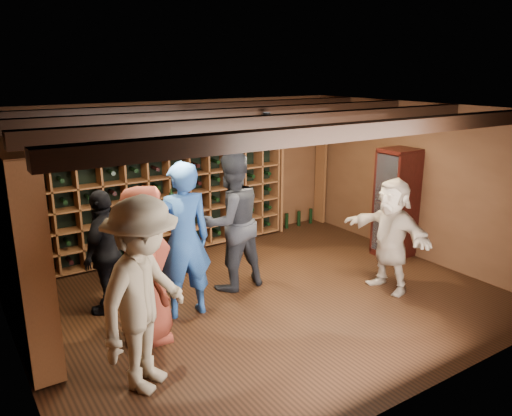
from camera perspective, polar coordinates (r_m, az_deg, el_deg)
ground at (r=6.84m, az=0.94°, el=-10.32°), size 6.00×6.00×0.00m
room_shell at (r=6.22m, az=0.77°, el=10.33°), size 6.00×6.00×6.00m
wine_rack_back at (r=8.19m, az=-11.32°, el=2.31°), size 4.65×0.30×2.20m
wine_rack_left at (r=6.22m, az=-25.85°, el=-3.23°), size 0.30×2.65×2.20m
crate_shelf at (r=9.56m, az=5.17°, el=6.99°), size 1.20×0.32×2.07m
display_cabinet at (r=8.41m, az=15.67°, el=0.30°), size 0.55×0.50×1.75m
man_blue_shirt at (r=6.14m, az=-8.34°, el=-3.69°), size 0.76×0.54×1.96m
man_grey_suit at (r=6.87m, az=-2.83°, el=-1.57°), size 0.97×0.77×1.93m
guest_red_floral at (r=5.68m, az=-12.60°, el=-6.39°), size 0.68×0.95×1.80m
guest_woman_black at (r=6.51m, az=-16.79°, el=-4.80°), size 0.94×0.94×1.59m
guest_khaki at (r=4.83m, az=-12.65°, el=-9.74°), size 1.41×1.31×1.91m
guest_beige at (r=7.10m, az=15.19°, el=-2.97°), size 0.50×1.49×1.59m
tasting_table at (r=7.40m, az=-11.05°, el=-1.69°), size 1.34×0.81×1.23m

